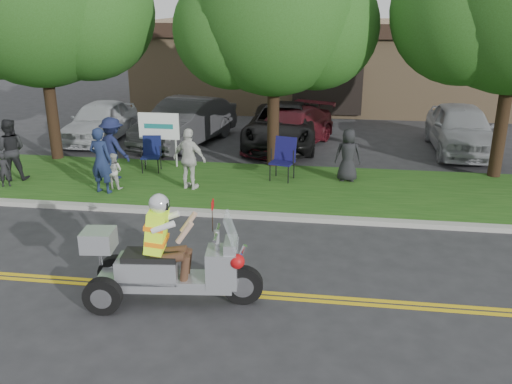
# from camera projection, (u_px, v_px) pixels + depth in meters

# --- Properties ---
(ground) EXTENTS (120.00, 120.00, 0.00)m
(ground) POSITION_uv_depth(u_px,v_px,m) (204.00, 277.00, 10.20)
(ground) COLOR #28282B
(ground) RESTS_ON ground
(centerline_near) EXTENTS (60.00, 0.10, 0.01)m
(centerline_near) POSITION_uv_depth(u_px,v_px,m) (196.00, 292.00, 9.66)
(centerline_near) COLOR gold
(centerline_near) RESTS_ON ground
(centerline_far) EXTENTS (60.00, 0.10, 0.01)m
(centerline_far) POSITION_uv_depth(u_px,v_px,m) (198.00, 288.00, 9.81)
(centerline_far) COLOR gold
(centerline_far) RESTS_ON ground
(curb) EXTENTS (60.00, 0.25, 0.12)m
(curb) POSITION_uv_depth(u_px,v_px,m) (233.00, 214.00, 13.03)
(curb) COLOR #A8A89E
(curb) RESTS_ON ground
(grass_verge) EXTENTS (60.00, 4.00, 0.10)m
(grass_verge) POSITION_uv_depth(u_px,v_px,m) (247.00, 186.00, 15.03)
(grass_verge) COLOR #1A4813
(grass_verge) RESTS_ON ground
(commercial_building) EXTENTS (18.00, 8.20, 4.00)m
(commercial_building) POSITION_uv_depth(u_px,v_px,m) (329.00, 62.00, 26.97)
(commercial_building) COLOR #9E7F5B
(commercial_building) RESTS_ON ground
(tree_left) EXTENTS (6.62, 5.40, 7.78)m
(tree_left) POSITION_uv_depth(u_px,v_px,m) (41.00, 3.00, 16.00)
(tree_left) COLOR #332114
(tree_left) RESTS_ON ground
(tree_mid) EXTENTS (5.88, 4.80, 7.05)m
(tree_mid) POSITION_uv_depth(u_px,v_px,m) (276.00, 19.00, 15.40)
(tree_mid) COLOR #332114
(tree_mid) RESTS_ON ground
(business_sign) EXTENTS (1.25, 0.06, 1.75)m
(business_sign) POSITION_uv_depth(u_px,v_px,m) (159.00, 129.00, 16.32)
(business_sign) COLOR silver
(business_sign) RESTS_ON ground
(trike_scooter) EXTENTS (3.03, 1.06, 1.98)m
(trike_scooter) POSITION_uv_depth(u_px,v_px,m) (165.00, 266.00, 9.14)
(trike_scooter) COLOR black
(trike_scooter) RESTS_ON ground
(lawn_chair_a) EXTENTS (0.61, 0.63, 1.03)m
(lawn_chair_a) POSITION_uv_depth(u_px,v_px,m) (152.00, 151.00, 16.09)
(lawn_chair_a) COLOR black
(lawn_chair_a) RESTS_ON grass_verge
(lawn_chair_b) EXTENTS (0.76, 0.78, 1.18)m
(lawn_chair_b) POSITION_uv_depth(u_px,v_px,m) (284.00, 156.00, 15.31)
(lawn_chair_b) COLOR black
(lawn_chair_b) RESTS_ON grass_verge
(spectator_adult_left) EXTENTS (0.71, 0.54, 1.75)m
(spectator_adult_left) POSITION_uv_depth(u_px,v_px,m) (101.00, 160.00, 14.13)
(spectator_adult_left) COLOR #192547
(spectator_adult_left) RESTS_ON grass_verge
(spectator_adult_mid) EXTENTS (0.99, 0.86, 1.74)m
(spectator_adult_mid) POSITION_uv_depth(u_px,v_px,m) (10.00, 150.00, 15.15)
(spectator_adult_mid) COLOR black
(spectator_adult_mid) RESTS_ON grass_verge
(spectator_adult_right) EXTENTS (1.04, 0.66, 1.66)m
(spectator_adult_right) POSITION_uv_depth(u_px,v_px,m) (190.00, 159.00, 14.41)
(spectator_adult_right) COLOR silver
(spectator_adult_right) RESTS_ON grass_verge
(spectator_chair_a) EXTENTS (1.30, 1.06, 1.76)m
(spectator_chair_a) POSITION_uv_depth(u_px,v_px,m) (113.00, 148.00, 15.28)
(spectator_chair_a) COLOR #171C40
(spectator_chair_a) RESTS_ON grass_verge
(spectator_chair_b) EXTENTS (0.74, 0.50, 1.49)m
(spectator_chair_b) POSITION_uv_depth(u_px,v_px,m) (348.00, 155.00, 15.09)
(spectator_chair_b) COLOR black
(spectator_chair_b) RESTS_ON grass_verge
(child_left) EXTENTS (0.41, 0.35, 0.95)m
(child_left) POSITION_uv_depth(u_px,v_px,m) (4.00, 170.00, 14.70)
(child_left) COLOR black
(child_left) RESTS_ON grass_verge
(child_right) EXTENTS (0.54, 0.46, 0.98)m
(child_right) POSITION_uv_depth(u_px,v_px,m) (114.00, 171.00, 14.55)
(child_right) COLOR beige
(child_right) RESTS_ON grass_verge
(parked_car_far_left) EXTENTS (1.75, 4.29, 1.46)m
(parked_car_far_left) POSITION_uv_depth(u_px,v_px,m) (100.00, 121.00, 19.97)
(parked_car_far_left) COLOR silver
(parked_car_far_left) RESTS_ON ground
(parked_car_left) EXTENTS (2.99, 5.21, 1.62)m
(parked_car_left) POSITION_uv_depth(u_px,v_px,m) (185.00, 122.00, 19.35)
(parked_car_left) COLOR #2D2E30
(parked_car_left) RESTS_ON ground
(parked_car_mid) EXTENTS (2.47, 5.30, 1.47)m
(parked_car_mid) POSITION_uv_depth(u_px,v_px,m) (283.00, 125.00, 19.26)
(parked_car_mid) COLOR black
(parked_car_mid) RESTS_ON ground
(parked_car_right) EXTENTS (3.45, 5.01, 1.35)m
(parked_car_right) POSITION_uv_depth(u_px,v_px,m) (290.00, 128.00, 19.05)
(parked_car_right) COLOR #4F121A
(parked_car_right) RESTS_ON ground
(parked_car_far_right) EXTENTS (2.00, 4.81, 1.63)m
(parked_car_far_right) POSITION_uv_depth(u_px,v_px,m) (461.00, 128.00, 18.41)
(parked_car_far_right) COLOR #9B9CA2
(parked_car_far_right) RESTS_ON ground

